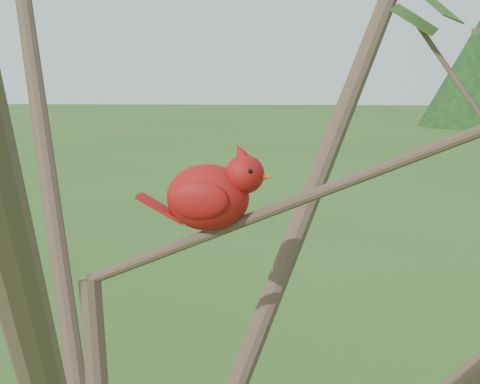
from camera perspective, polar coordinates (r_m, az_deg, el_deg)
The scene contains 3 objects.
crabapple_tree at distance 1.03m, azimuth -9.57°, elevation 0.35°, with size 2.35×2.05×2.95m.
cardinal at distance 1.12m, azimuth -2.16°, elevation -0.16°, with size 0.21×0.12×0.15m.
distant_trees at distance 24.74m, azimuth 0.22°, elevation 8.45°, with size 42.15×9.84×3.81m.
Camera 1 is at (0.25, -1.02, 2.29)m, focal length 55.00 mm.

